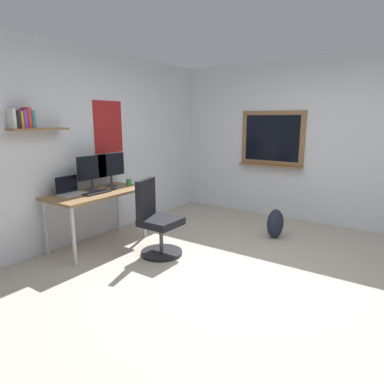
# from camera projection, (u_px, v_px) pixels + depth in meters

# --- Properties ---
(ground_plane) EXTENTS (5.20, 5.20, 0.00)m
(ground_plane) POSITION_uv_depth(u_px,v_px,m) (247.00, 277.00, 3.60)
(ground_plane) COLOR #ADA393
(ground_plane) RESTS_ON ground
(wall_back) EXTENTS (5.00, 0.30, 2.60)m
(wall_back) POSITION_uv_depth(u_px,v_px,m) (90.00, 145.00, 4.68)
(wall_back) COLOR silver
(wall_back) RESTS_ON ground
(wall_right) EXTENTS (0.22, 5.00, 2.60)m
(wall_right) POSITION_uv_depth(u_px,v_px,m) (315.00, 142.00, 5.31)
(wall_right) COLOR silver
(wall_right) RESTS_ON ground
(desk) EXTENTS (1.30, 0.66, 0.74)m
(desk) POSITION_uv_depth(u_px,v_px,m) (97.00, 198.00, 4.37)
(desk) COLOR olive
(desk) RESTS_ON ground
(office_chair) EXTENTS (0.52, 0.54, 0.95)m
(office_chair) POSITION_uv_depth(u_px,v_px,m) (156.00, 223.00, 4.14)
(office_chair) COLOR black
(office_chair) RESTS_ON ground
(laptop) EXTENTS (0.31, 0.21, 0.23)m
(laptop) POSITION_uv_depth(u_px,v_px,m) (70.00, 190.00, 4.19)
(laptop) COLOR #ADAFB5
(laptop) RESTS_ON desk
(monitor_primary) EXTENTS (0.46, 0.17, 0.46)m
(monitor_primary) POSITION_uv_depth(u_px,v_px,m) (92.00, 170.00, 4.38)
(monitor_primary) COLOR #38383D
(monitor_primary) RESTS_ON desk
(monitor_secondary) EXTENTS (0.46, 0.17, 0.46)m
(monitor_secondary) POSITION_uv_depth(u_px,v_px,m) (111.00, 167.00, 4.64)
(monitor_secondary) COLOR #38383D
(monitor_secondary) RESTS_ON desk
(keyboard) EXTENTS (0.37, 0.13, 0.02)m
(keyboard) POSITION_uv_depth(u_px,v_px,m) (97.00, 193.00, 4.25)
(keyboard) COLOR black
(keyboard) RESTS_ON desk
(computer_mouse) EXTENTS (0.10, 0.06, 0.03)m
(computer_mouse) POSITION_uv_depth(u_px,v_px,m) (114.00, 188.00, 4.48)
(computer_mouse) COLOR #262628
(computer_mouse) RESTS_ON desk
(coffee_mug) EXTENTS (0.08, 0.08, 0.09)m
(coffee_mug) POSITION_uv_depth(u_px,v_px,m) (129.00, 182.00, 4.77)
(coffee_mug) COLOR #338C4C
(coffee_mug) RESTS_ON desk
(backpack) EXTENTS (0.32, 0.22, 0.41)m
(backpack) POSITION_uv_depth(u_px,v_px,m) (275.00, 223.00, 4.77)
(backpack) COLOR #1E2333
(backpack) RESTS_ON ground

